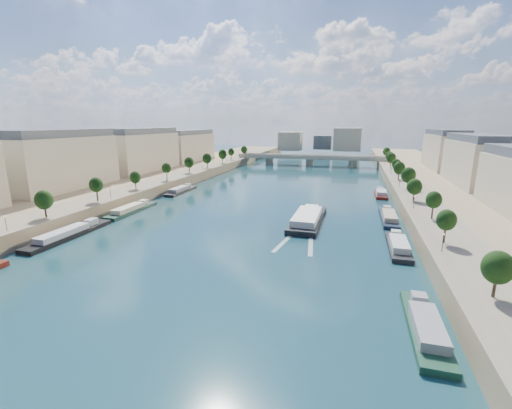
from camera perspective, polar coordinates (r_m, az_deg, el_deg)
The scene contains 17 objects.
ground at distance 141.22m, azimuth 2.11°, elevation 0.21°, with size 700.00×700.00×0.00m, color #0E303E.
quay_left at distance 172.36m, azimuth -21.82°, elevation 2.53°, with size 44.00×520.00×5.00m, color #9E8460.
quay_right at distance 142.25m, azimuth 31.55°, elevation -0.69°, with size 44.00×520.00×5.00m, color #9E8460.
pave_left at distance 163.21m, azimuth -17.71°, elevation 3.20°, with size 14.00×520.00×0.10m, color gray.
pave_right at distance 138.34m, azimuth 25.70°, elevation 0.72°, with size 14.00×520.00×0.10m, color gray.
trees_left at distance 162.95m, azimuth -16.87°, elevation 5.18°, with size 4.80×268.80×8.26m.
trees_right at distance 146.78m, azimuth 24.54°, elevation 3.67°, with size 4.80×268.80×8.26m.
lamps_left at distance 152.11m, azimuth -18.43°, elevation 3.48°, with size 0.36×200.36×4.28m.
lamps_right at distance 141.98m, azimuth 23.71°, elevation 2.35°, with size 0.36×200.36×4.28m.
buildings_left at distance 187.90m, azimuth -23.13°, elevation 7.56°, with size 16.00×226.00×23.20m.
buildings_right at distance 155.31m, azimuth 35.68°, elevation 5.07°, with size 16.00×226.00×23.20m.
skyline at distance 354.64m, azimuth 11.39°, elevation 10.40°, with size 79.00×42.00×22.00m.
bridge at distance 268.41m, azimuth 8.98°, elevation 7.52°, with size 112.00×12.00×8.15m.
tour_barge at distance 115.06m, azimuth 8.60°, elevation -2.37°, with size 9.52×32.18×4.35m.
wake at distance 99.84m, azimuth 7.31°, elevation -5.59°, with size 10.76×25.97×0.04m.
moored_barges_left at distance 113.92m, azimuth -28.55°, elevation -4.32°, with size 5.00×159.00×3.60m.
moored_barges_right at distance 92.60m, azimuth 23.01°, elevation -7.62°, with size 5.00×161.38×3.60m.
Camera 1 is at (32.89, -33.42, 32.58)m, focal length 24.00 mm.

